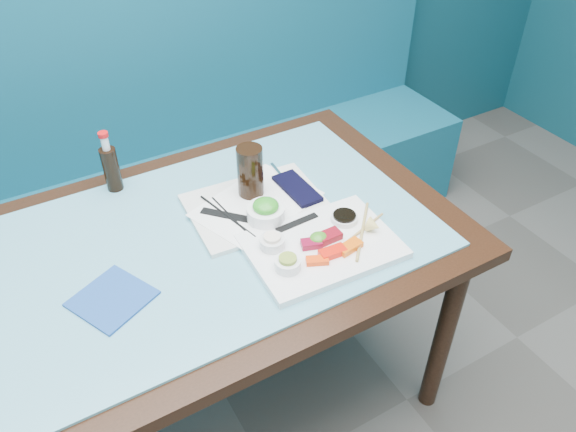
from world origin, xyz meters
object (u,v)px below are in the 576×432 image
serving_tray (257,206)px  cola_bottle_body (111,169)px  cola_glass (250,172)px  blue_napkin (112,299)px  booth_bench (133,191)px  dining_table (208,262)px  seaweed_bowl (266,214)px  sashimi_plate (322,246)px

serving_tray → cola_bottle_body: cola_bottle_body is taller
cola_glass → blue_napkin: size_ratio=0.95×
blue_napkin → cola_bottle_body: bearing=72.4°
serving_tray → cola_bottle_body: size_ratio=2.78×
cola_glass → blue_napkin: bearing=-157.7°
serving_tray → booth_bench: bearing=106.6°
dining_table → seaweed_bowl: (0.17, -0.03, 0.13)m
booth_bench → cola_bottle_body: 0.69m
cola_bottle_body → seaweed_bowl: bearing=-49.9°
cola_bottle_body → blue_napkin: 0.47m
dining_table → cola_glass: bearing=27.2°
dining_table → cola_bottle_body: (-0.15, 0.35, 0.16)m
serving_tray → blue_napkin: size_ratio=2.35×
seaweed_bowl → cola_glass: cola_glass is taller
cola_glass → cola_bottle_body: 0.42m
booth_bench → cola_glass: bearing=-75.4°
seaweed_bowl → cola_bottle_body: size_ratio=0.77×
booth_bench → cola_glass: size_ratio=19.17×
seaweed_bowl → cola_bottle_body: bearing=130.1°
seaweed_bowl → blue_napkin: size_ratio=0.65×
serving_tray → cola_glass: size_ratio=2.47×
booth_bench → seaweed_bowl: 0.98m
dining_table → cola_bottle_body: cola_bottle_body is taller
serving_tray → seaweed_bowl: size_ratio=3.62×
dining_table → serving_tray: bearing=13.5°
booth_bench → serving_tray: (0.18, -0.80, 0.39)m
cola_glass → cola_bottle_body: bearing=143.8°
serving_tray → seaweed_bowl: 0.08m
booth_bench → seaweed_bowl: size_ratio=28.13×
seaweed_bowl → sashimi_plate: bearing=-64.9°
serving_tray → seaweed_bowl: (-0.01, -0.07, 0.03)m
cola_glass → cola_bottle_body: size_ratio=1.13×
booth_bench → blue_napkin: size_ratio=18.22×
cola_bottle_body → blue_napkin: bearing=-107.6°
sashimi_plate → blue_napkin: size_ratio=2.37×
sashimi_plate → seaweed_bowl: size_ratio=3.66×
booth_bench → sashimi_plate: booth_bench is taller
booth_bench → cola_glass: booth_bench is taller
booth_bench → sashimi_plate: bearing=-76.4°
serving_tray → cola_bottle_body: 0.45m
cola_bottle_body → blue_napkin: cola_bottle_body is taller
dining_table → seaweed_bowl: 0.22m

